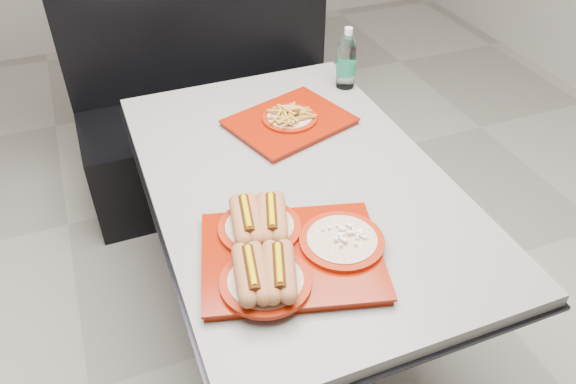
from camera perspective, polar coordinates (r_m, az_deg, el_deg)
name	(u,v)px	position (r m, az deg, el deg)	size (l,w,h in m)	color
ground	(295,325)	(2.31, 0.72, -13.40)	(6.00, 6.00, 0.00)	#A29D91
diner_table	(296,216)	(1.88, 0.86, -2.44)	(0.92, 1.42, 0.75)	black
booth_bench	(213,108)	(2.84, -7.58, 8.43)	(1.30, 0.57, 1.35)	black
tray_near	(284,250)	(1.48, -0.40, -5.90)	(0.55, 0.48, 0.10)	maroon
tray_far	(290,119)	(2.02, 0.16, 7.39)	(0.48, 0.42, 0.08)	maroon
water_bottle	(346,62)	(2.25, 5.96, 13.02)	(0.08, 0.08, 0.24)	silver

